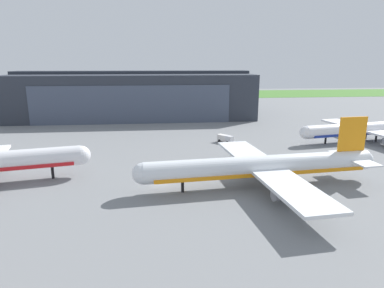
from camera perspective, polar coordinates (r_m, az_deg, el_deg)
The scene contains 6 objects.
ground_plane at distance 65.65m, azimuth -5.41°, elevation -6.71°, with size 440.00×440.00×0.00m, color slate.
grass_field_strip at distance 239.44m, azimuth -5.98°, elevation 8.40°, with size 440.00×56.00×0.08m, color #467B30.
maintenance_hangar at distance 146.82m, azimuth -9.80°, elevation 8.33°, with size 97.93×39.36×19.18m.
airliner_far_left at distance 111.76m, azimuth 27.85°, elevation 2.27°, with size 44.36×37.45×12.02m.
airliner_near_left at distance 64.05m, azimuth 11.85°, elevation -3.84°, with size 47.49×41.52×12.75m.
stair_truck at distance 97.52m, azimuth 5.71°, elevation 0.97°, with size 4.46×4.94×2.21m.
Camera 1 is at (-0.29, -61.43, 23.17)m, focal length 31.15 mm.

